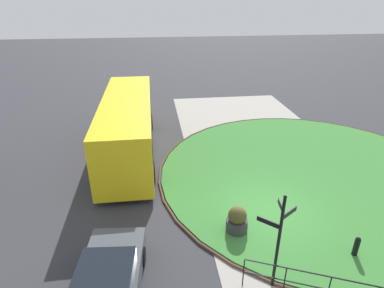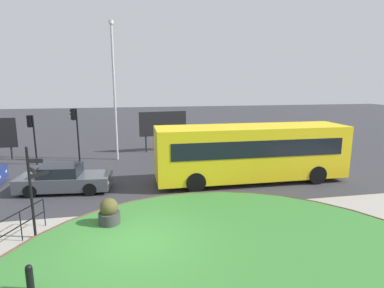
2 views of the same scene
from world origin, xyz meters
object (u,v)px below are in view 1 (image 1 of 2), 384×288
object	(u,v)px
bollard_foreground	(356,247)
car_trailing	(107,287)
planter_near_signpost	(237,221)
bus_yellow	(128,125)
signpost_directional	(278,236)

from	to	relation	value
bollard_foreground	car_trailing	distance (m)	8.09
car_trailing	planter_near_signpost	xyz separation A→B (m)	(2.49, -4.41, -0.12)
bus_yellow	planter_near_signpost	world-z (taller)	bus_yellow
signpost_directional	car_trailing	bearing A→B (deg)	90.49
signpost_directional	car_trailing	size ratio (longest dim) A/B	0.72
bollard_foreground	bus_yellow	distance (m)	12.06
signpost_directional	car_trailing	xyz separation A→B (m)	(-0.04, 4.89, -1.26)
car_trailing	bus_yellow	bearing A→B (deg)	4.02
car_trailing	planter_near_signpost	distance (m)	5.07
signpost_directional	bus_yellow	size ratio (longest dim) A/B	0.32
bollard_foreground	planter_near_signpost	world-z (taller)	planter_near_signpost
car_trailing	planter_near_signpost	size ratio (longest dim) A/B	4.16
bollard_foreground	bus_yellow	xyz separation A→B (m)	(9.04, 7.88, 1.23)
bus_yellow	car_trailing	distance (m)	9.86
bus_yellow	car_trailing	size ratio (longest dim) A/B	2.28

